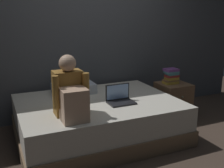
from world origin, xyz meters
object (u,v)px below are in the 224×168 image
Objects in this scene: person_sitting at (70,94)px; pillow at (74,88)px; bed at (98,119)px; nightstand at (173,100)px; laptop at (120,98)px; book_stack at (171,76)px.

pillow is at bearing 71.75° from person_sitting.
nightstand reaches higher than bed.
bed is at bearing -172.15° from nightstand.
person_sitting is (-1.76, -0.57, 0.48)m from nightstand.
person_sitting reaches higher than nightstand.
nightstand is at bearing 18.86° from laptop.
book_stack is (1.72, 0.59, -0.10)m from person_sitting.
bed is 0.79m from person_sitting.
laptop is at bearing -58.14° from pillow.
pillow is 1.46m from book_stack.
book_stack is (1.26, 0.20, 0.41)m from bed.
laptop is (0.22, -0.19, 0.31)m from bed.
bed is 3.57× the size of pillow.
laptop reaches higher than bed.
book_stack reaches higher than laptop.
person_sitting is 1.82m from book_stack.
nightstand is 2.36× the size of book_stack.
person_sitting reaches higher than book_stack.
nightstand is 1.18m from laptop.
bed is 1.34m from book_stack.
book_stack is (1.44, -0.25, 0.09)m from pillow.
pillow is (0.28, 0.85, -0.19)m from person_sitting.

